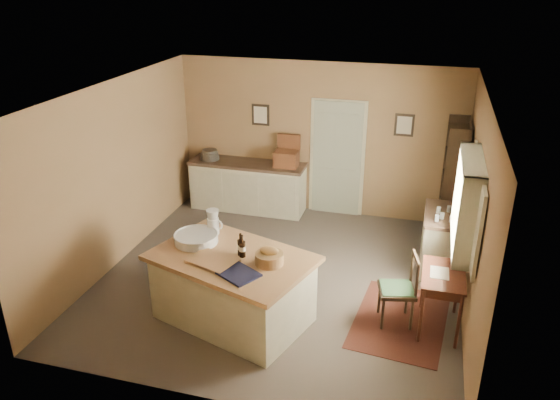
# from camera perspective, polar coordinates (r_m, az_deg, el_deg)

# --- Properties ---
(ground) EXTENTS (5.00, 5.00, 0.00)m
(ground) POSITION_cam_1_polar(r_m,az_deg,el_deg) (7.97, 0.02, -8.14)
(ground) COLOR brown
(ground) RESTS_ON ground
(wall_back) EXTENTS (5.00, 0.10, 2.70)m
(wall_back) POSITION_cam_1_polar(r_m,az_deg,el_deg) (9.65, 4.02, 6.35)
(wall_back) COLOR #916D49
(wall_back) RESTS_ON ground
(wall_front) EXTENTS (5.00, 0.10, 2.70)m
(wall_front) POSITION_cam_1_polar(r_m,az_deg,el_deg) (5.25, -7.40, -9.28)
(wall_front) COLOR #916D49
(wall_front) RESTS_ON ground
(wall_left) EXTENTS (0.10, 5.00, 2.70)m
(wall_left) POSITION_cam_1_polar(r_m,az_deg,el_deg) (8.33, -16.80, 2.59)
(wall_left) COLOR #916D49
(wall_left) RESTS_ON ground
(wall_right) EXTENTS (0.10, 5.00, 2.70)m
(wall_right) POSITION_cam_1_polar(r_m,az_deg,el_deg) (7.16, 19.69, -1.25)
(wall_right) COLOR #916D49
(wall_right) RESTS_ON ground
(ceiling) EXTENTS (5.00, 5.00, 0.00)m
(ceiling) POSITION_cam_1_polar(r_m,az_deg,el_deg) (6.95, 0.02, 11.19)
(ceiling) COLOR silver
(ceiling) RESTS_ON wall_back
(door) EXTENTS (0.97, 0.06, 2.11)m
(door) POSITION_cam_1_polar(r_m,az_deg,el_deg) (9.65, 5.97, 4.44)
(door) COLOR #A1A78D
(door) RESTS_ON ground
(framed_prints) EXTENTS (2.82, 0.02, 0.38)m
(framed_prints) POSITION_cam_1_polar(r_m,az_deg,el_deg) (9.49, 5.25, 8.34)
(framed_prints) COLOR black
(framed_prints) RESTS_ON ground
(window) EXTENTS (0.25, 1.99, 1.12)m
(window) POSITION_cam_1_polar(r_m,az_deg,el_deg) (6.89, 19.35, -0.34)
(window) COLOR beige
(window) RESTS_ON ground
(work_island) EXTENTS (2.21, 1.78, 1.20)m
(work_island) POSITION_cam_1_polar(r_m,az_deg,el_deg) (6.92, -4.99, -8.92)
(work_island) COLOR beige
(work_island) RESTS_ON ground
(sideboard) EXTENTS (2.10, 0.60, 1.18)m
(sideboard) POSITION_cam_1_polar(r_m,az_deg,el_deg) (9.96, -3.33, 1.63)
(sideboard) COLOR beige
(sideboard) RESTS_ON ground
(rug) EXTENTS (1.25, 1.70, 0.01)m
(rug) POSITION_cam_1_polar(r_m,az_deg,el_deg) (7.28, 12.45, -12.16)
(rug) COLOR #452017
(rug) RESTS_ON ground
(writing_desk) EXTENTS (0.50, 0.83, 0.82)m
(writing_desk) POSITION_cam_1_polar(r_m,az_deg,el_deg) (6.93, 16.66, -8.09)
(writing_desk) COLOR #3D1B12
(writing_desk) RESTS_ON ground
(desk_chair) EXTENTS (0.52, 0.52, 0.93)m
(desk_chair) POSITION_cam_1_polar(r_m,az_deg,el_deg) (6.99, 12.09, -9.19)
(desk_chair) COLOR black
(desk_chair) RESTS_ON ground
(right_cabinet) EXTENTS (0.56, 1.00, 0.99)m
(right_cabinet) POSITION_cam_1_polar(r_m,az_deg,el_deg) (8.33, 16.53, -4.13)
(right_cabinet) COLOR beige
(right_cabinet) RESTS_ON ground
(shelving_unit) EXTENTS (0.33, 0.89, 1.97)m
(shelving_unit) POSITION_cam_1_polar(r_m,az_deg,el_deg) (9.13, 17.88, 1.81)
(shelving_unit) COLOR black
(shelving_unit) RESTS_ON ground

